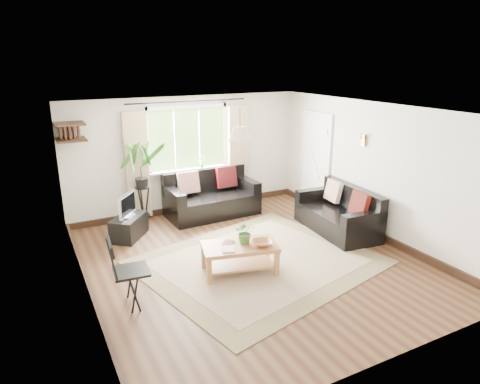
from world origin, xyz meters
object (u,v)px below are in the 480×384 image
palm_stand (142,184)px  coffee_table (240,259)px  sofa_back (212,195)px  folding_chair (131,272)px  tv_stand (129,227)px  sofa_right (337,211)px

palm_stand → coffee_table: bearing=-74.1°
sofa_back → folding_chair: (-2.30, -2.62, 0.04)m
coffee_table → tv_stand: size_ratio=1.48×
sofa_back → coffee_table: 2.57m
sofa_back → palm_stand: palm_stand is taller
tv_stand → palm_stand: 0.91m
sofa_right → tv_stand: (-3.53, 1.50, -0.20)m
palm_stand → sofa_right: bearing=-33.1°
coffee_table → sofa_right: bearing=14.2°
tv_stand → palm_stand: palm_stand is taller
folding_chair → sofa_back: bearing=-36.1°
sofa_back → folding_chair: size_ratio=1.95×
sofa_right → folding_chair: (-4.01, -0.74, 0.07)m
sofa_back → sofa_right: bearing=-49.3°
coffee_table → tv_stand: coffee_table is taller
sofa_right → tv_stand: bearing=-108.4°
sofa_back → palm_stand: (-1.39, 0.14, 0.39)m
sofa_back → tv_stand: bearing=-169.7°
sofa_back → coffee_table: bearing=-106.2°
palm_stand → folding_chair: (-0.91, -2.76, -0.35)m
sofa_right → palm_stand: bearing=-118.5°
sofa_right → coffee_table: sofa_right is taller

